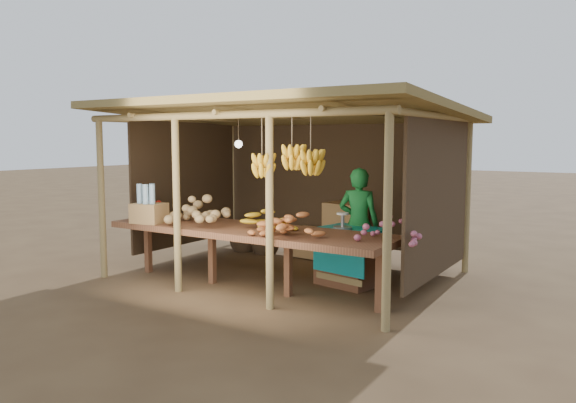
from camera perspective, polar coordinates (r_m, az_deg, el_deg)
The scene contains 13 objects.
ground at distance 8.08m, azimuth -0.00°, elevation -7.42°, with size 60.00×60.00×0.00m, color brown.
stall_structure at distance 7.89m, azimuth 0.71°, elevation 6.37°, with size 4.70×3.50×2.43m.
counter at distance 7.16m, azimuth -4.05°, elevation -3.18°, with size 3.90×1.05×0.80m.
potato_heap at distance 7.48m, azimuth -8.97°, elevation -0.92°, with size 1.14×0.68×0.37m, color #A08253, non-canonical shape.
sweet_potato_heap at distance 6.46m, azimuth 0.69°, elevation -2.03°, with size 0.96×0.58×0.36m, color #B6622E, non-canonical shape.
onion_heap at distance 6.24m, azimuth 10.39°, elevation -2.44°, with size 0.77×0.46×0.35m, color #B65873, non-canonical shape.
banana_pile at distance 7.06m, azimuth -1.72°, elevation -1.37°, with size 0.65×0.39×0.35m, color gold, non-canonical shape.
tomato_basin at distance 8.46m, azimuth -13.59°, elevation -0.83°, with size 0.43×0.43×0.23m.
bottle_box at distance 7.77m, azimuth -13.94°, elevation -0.64°, with size 0.46×0.39×0.53m.
vendor at distance 7.76m, azimuth 7.19°, elevation -2.25°, with size 0.56×0.37×1.54m, color #1A7831.
tarp_crate at distance 7.51m, azimuth 6.29°, elevation -5.37°, with size 0.94×0.86×0.98m.
carton_stack at distance 8.97m, azimuth 4.59°, elevation -3.44°, with size 1.27×0.55×0.91m.
burlap_sacks at distance 9.61m, azimuth -3.43°, elevation -3.45°, with size 0.95×0.50×0.67m.
Camera 1 is at (4.18, -6.65, 1.91)m, focal length 35.00 mm.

